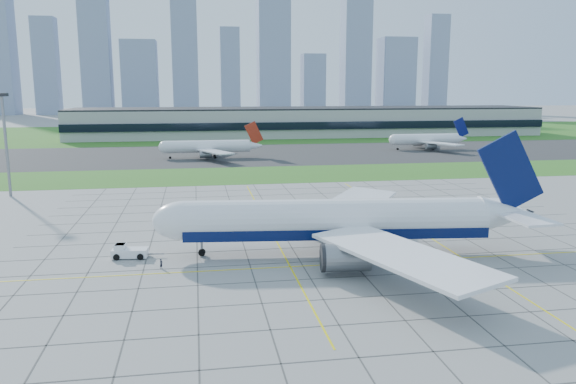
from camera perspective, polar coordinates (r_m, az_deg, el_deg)
name	(u,v)px	position (r m, az deg, el deg)	size (l,w,h in m)	color
ground	(350,260)	(90.33, 6.32, -6.85)	(1400.00, 1400.00, 0.00)	gray
grass_median	(273,174)	(176.58, -1.55, 1.81)	(700.00, 35.00, 0.04)	#31671D
asphalt_taxiway	(255,154)	(230.70, -3.41, 3.86)	(700.00, 75.00, 0.04)	#383838
grass_far	(235,133)	(339.79, -5.37, 5.99)	(700.00, 145.00, 0.04)	#31671D
apron_markings	(336,241)	(100.70, 4.86, -4.97)	(120.00, 130.00, 0.03)	#474744
terminal	(309,122)	(319.75, 2.16, 7.16)	(260.00, 43.00, 15.80)	#B7B7B2
light_mast	(5,132)	(155.36, -26.82, 5.48)	(2.50, 2.50, 25.60)	gray
city_skyline	(208,56)	(603.94, -8.16, 13.53)	(523.00, 32.40, 160.00)	#8A99B5
airliner	(338,221)	(91.93, 5.12, -2.94)	(64.07, 64.63, 20.18)	white
pushback_tug	(128,252)	(94.05, -15.93, -5.84)	(8.31, 3.37, 2.29)	white
crew_near	(161,264)	(87.34, -12.76, -7.13)	(0.57, 0.37, 1.56)	black
distant_jet_1	(209,146)	(219.48, -8.02, 4.61)	(37.91, 42.66, 14.08)	white
distant_jet_2	(427,139)	(255.28, 13.96, 5.23)	(34.51, 42.66, 14.08)	white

